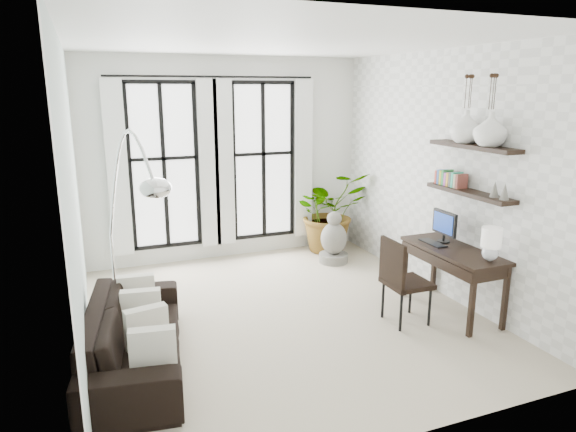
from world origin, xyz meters
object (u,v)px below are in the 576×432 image
sofa (135,335)px  arc_lamp (128,178)px  plant (329,211)px  buddha (334,241)px  desk (455,255)px  desk_chair (401,276)px

sofa → arc_lamp: arc_lamp is taller
sofa → arc_lamp: 1.62m
sofa → plant: size_ratio=1.63×
sofa → buddha: size_ratio=2.69×
arc_lamp → plant: bearing=31.0°
plant → buddha: bearing=-109.2°
desk → desk_chair: size_ratio=1.35×
plant → desk_chair: size_ratio=1.34×
desk_chair → arc_lamp: size_ratio=0.44×
buddha → desk: bearing=-78.0°
sofa → desk_chair: 3.00m
buddha → plant: bearing=70.8°
buddha → arc_lamp: bearing=-155.7°
sofa → desk: desk is taller
desk → desk_chair: desk is taller
plant → desk: (0.28, -2.87, 0.07)m
sofa → buddha: bearing=-48.5°
arc_lamp → buddha: bearing=24.3°
desk → arc_lamp: 3.88m
desk_chair → buddha: size_ratio=1.23×
desk_chair → desk: bearing=-0.5°
desk → arc_lamp: (-3.64, 0.85, 1.03)m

